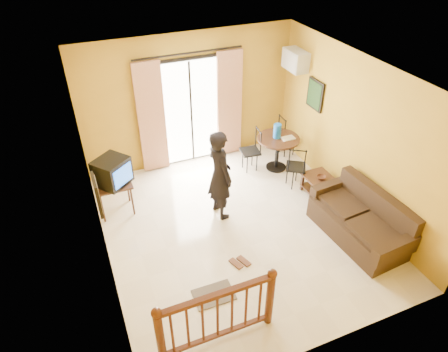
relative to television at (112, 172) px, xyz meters
name	(u,v)px	position (x,y,z in m)	size (l,w,h in m)	color
ground	(238,228)	(1.87, -1.29, -0.89)	(5.00, 5.00, 0.00)	beige
room_shell	(240,146)	(1.87, -1.29, 0.82)	(5.00, 5.00, 5.00)	white
balcony_door	(191,112)	(1.87, 1.14, 0.30)	(2.25, 0.14, 2.46)	black
tv_table	(113,187)	(-0.03, 0.00, -0.32)	(0.64, 0.54, 0.64)	black
television	(112,172)	(0.00, 0.00, 0.00)	(0.73, 0.72, 0.49)	black
picture_left	(97,195)	(-0.35, -1.49, 0.66)	(0.05, 0.42, 0.52)	black
dining_table	(278,144)	(3.42, 0.15, -0.30)	(0.89, 0.89, 0.74)	black
water_jug	(277,131)	(3.40, 0.18, 0.01)	(0.16, 0.16, 0.30)	#1356B3
serving_tray	(288,138)	(3.59, 0.05, -0.14)	(0.28, 0.18, 0.02)	beige
dining_chairs	(276,168)	(3.41, 0.11, -0.89)	(1.49, 1.62, 0.95)	black
air_conditioner	(295,60)	(3.96, 0.66, 1.26)	(0.31, 0.60, 0.40)	silver
botanical_print	(315,95)	(4.08, 0.01, 0.76)	(0.05, 0.50, 0.60)	black
coffee_table	(323,188)	(3.72, -1.17, -0.61)	(0.52, 0.93, 0.41)	black
bowl	(321,177)	(3.72, -1.05, -0.45)	(0.17, 0.17, 0.05)	#502C1B
sofa	(361,221)	(3.72, -2.28, -0.56)	(0.97, 1.89, 0.88)	#2F1F12
standing_person	(220,175)	(1.73, -0.79, -0.03)	(0.63, 0.41, 1.72)	black
stair_balustrade	(217,313)	(0.72, -3.19, -0.32)	(1.63, 0.13, 1.04)	#471E0F
doormat	(214,295)	(0.93, -2.50, -0.88)	(0.60, 0.40, 0.02)	#544C43
sandals	(240,262)	(1.55, -2.07, -0.87)	(0.32, 0.27, 0.03)	#502C1B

